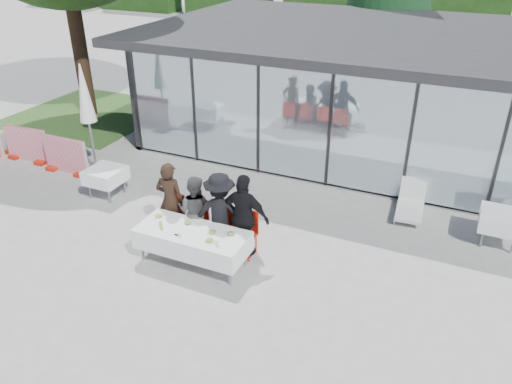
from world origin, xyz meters
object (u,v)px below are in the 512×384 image
diner_b (195,211)px  plate_a (159,216)px  spare_table_right (501,221)px  spare_table_left (105,176)px  folded_eyeglasses (178,235)px  diner_chair_c (223,225)px  diner_a (171,201)px  diner_chair_b (198,219)px  diner_c (220,213)px  diner_d (244,217)px  plate_b (188,223)px  market_umbrella (86,102)px  dining_table (193,240)px  diner_chair_a (174,213)px  plate_extra (210,241)px  lounger (411,202)px  plate_d (231,234)px  juice_bottle (161,225)px  plate_c (212,232)px  diner_chair_d (246,231)px

diner_b → plate_a: size_ratio=6.65×
spare_table_right → spare_table_left: bearing=-169.4°
spare_table_left → folded_eyeglasses: bearing=-29.3°
diner_chair_c → plate_a: bearing=-153.8°
diner_a → diner_chair_b: (0.60, 0.09, -0.35)m
diner_c → diner_d: size_ratio=0.96×
plate_b → market_umbrella: bearing=151.6°
diner_c → folded_eyeglasses: size_ratio=12.55×
diner_b → dining_table: bearing=108.4°
spare_table_right → diner_chair_a: bearing=-158.7°
diner_chair_b → diner_chair_c: size_ratio=1.00×
dining_table → plate_a: size_ratio=9.53×
plate_extra → spare_table_right: size_ratio=0.28×
diner_chair_c → plate_a: (-1.18, -0.58, 0.24)m
dining_table → lounger: size_ratio=1.64×
diner_chair_b → diner_c: size_ratio=0.55×
plate_a → plate_d: 1.67m
diner_d → juice_bottle: diner_d is taller
plate_c → folded_eyeglasses: size_ratio=1.69×
diner_c → plate_c: (0.13, -0.58, -0.10)m
diner_b → juice_bottle: (-0.30, -0.81, 0.03)m
juice_bottle → spare_table_left: juice_bottle is taller
diner_chair_d → plate_extra: (-0.32, -0.96, 0.24)m
plate_d → spare_table_right: plate_d is taller
diner_chair_a → diner_d: size_ratio=0.53×
diner_chair_b → diner_chair_c: 0.60m
plate_d → juice_bottle: size_ratio=1.62×
diner_d → diner_a: bearing=0.7°
diner_chair_a → spare_table_left: bearing=161.7°
plate_extra → diner_a: bearing=148.7°
diner_c → diner_chair_c: bearing=-107.7°
diner_chair_c → diner_chair_d: (0.55, 0.00, 0.00)m
diner_chair_b → diner_c: diner_c is taller
diner_a → diner_c: diner_a is taller
diner_d → juice_bottle: size_ratio=12.51×
diner_a → dining_table: bearing=139.4°
spare_table_right → diner_chair_d: bearing=-152.0°
dining_table → lounger: (3.69, 3.88, -0.28)m
diner_d → dining_table: bearing=39.0°
juice_bottle → spare_table_right: (6.22, 3.44, -0.27)m
juice_bottle → market_umbrella: market_umbrella is taller
folded_eyeglasses → diner_a: bearing=129.0°
plate_d → spare_table_left: bearing=161.5°
diner_chair_c → market_umbrella: (-4.95, 1.85, 1.48)m
plate_c → diner_d: bearing=54.3°
dining_table → spare_table_right: dining_table is taller
diner_b → diner_c: 0.61m
diner_chair_b → plate_c: bearing=-42.5°
diner_chair_a → diner_d: diner_d is taller
diner_chair_c → juice_bottle: diner_chair_c is taller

